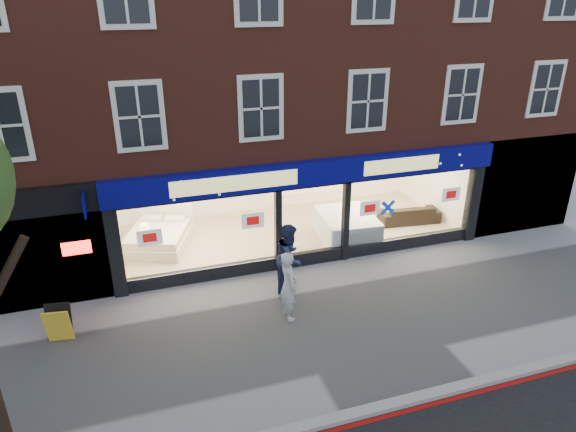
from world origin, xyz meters
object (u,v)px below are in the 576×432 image
a_board (59,324)px  pedestrian_blue (290,258)px  pedestrian_grey (288,286)px  display_bed (159,236)px  mattress_stack (346,227)px  sofa (409,213)px

a_board → pedestrian_blue: bearing=13.7°
a_board → pedestrian_grey: pedestrian_grey is taller
display_bed → a_board: bearing=-102.0°
a_board → mattress_stack: bearing=26.5°
a_board → pedestrian_blue: 5.87m
mattress_stack → sofa: 2.69m
display_bed → a_board: display_bed is taller
a_board → pedestrian_blue: (5.82, 0.49, 0.51)m
mattress_stack → display_bed: bearing=166.8°
a_board → display_bed: bearing=65.8°
display_bed → pedestrian_blue: (3.18, -3.59, 0.52)m
display_bed → a_board: (-2.65, -4.08, 0.01)m
pedestrian_grey → a_board: bearing=78.7°
sofa → pedestrian_blue: bearing=34.5°
display_bed → pedestrian_grey: 5.57m
pedestrian_blue → display_bed: bearing=76.0°
pedestrian_grey → mattress_stack: bearing=-45.2°
mattress_stack → pedestrian_grey: 4.69m
mattress_stack → pedestrian_blue: 3.50m
sofa → display_bed: bearing=1.4°
a_board → pedestrian_blue: pedestrian_blue is taller
sofa → a_board: bearing=23.3°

